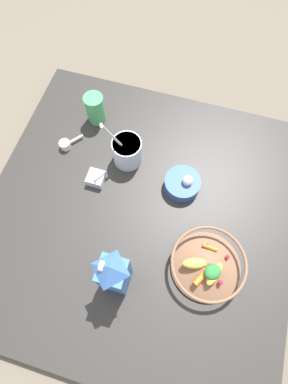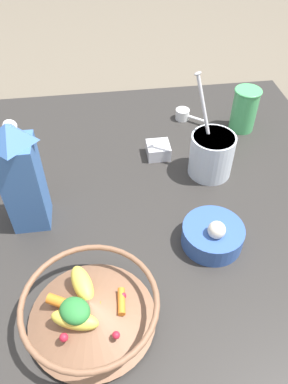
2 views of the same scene
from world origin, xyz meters
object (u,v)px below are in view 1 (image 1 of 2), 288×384
at_px(fruit_bowl, 207,265).
at_px(milk_carton, 114,274).
at_px(yogurt_tub, 127,151).
at_px(garlic_bowl, 182,184).
at_px(drinking_cup, 95,108).
at_px(spice_jar, 96,178).

relative_size(fruit_bowl, milk_carton, 0.93).
xyz_separation_m(yogurt_tub, garlic_bowl, (0.05, 0.21, -0.03)).
relative_size(drinking_cup, spice_jar, 2.08).
distance_m(spice_jar, garlic_bowl, 0.30).
height_order(milk_carton, drinking_cup, milk_carton).
bearing_deg(drinking_cup, fruit_bowl, 49.83).
distance_m(fruit_bowl, milk_carton, 0.29).
relative_size(fruit_bowl, garlic_bowl, 1.85).
height_order(drinking_cup, garlic_bowl, drinking_cup).
bearing_deg(yogurt_tub, milk_carton, 13.22).
xyz_separation_m(drinking_cup, garlic_bowl, (0.19, 0.38, -0.04)).
height_order(yogurt_tub, drinking_cup, yogurt_tub).
xyz_separation_m(fruit_bowl, yogurt_tub, (-0.30, -0.35, 0.02)).
bearing_deg(spice_jar, garlic_bowl, 101.91).
bearing_deg(garlic_bowl, spice_jar, -78.09).
xyz_separation_m(drinking_cup, spice_jar, (0.25, 0.09, -0.05)).
distance_m(fruit_bowl, spice_jar, 0.46).
bearing_deg(yogurt_tub, fruit_bowl, 49.39).
relative_size(milk_carton, drinking_cup, 2.06).
distance_m(milk_carton, spice_jar, 0.36).
relative_size(yogurt_tub, drinking_cup, 1.99).
bearing_deg(garlic_bowl, yogurt_tub, -103.47).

